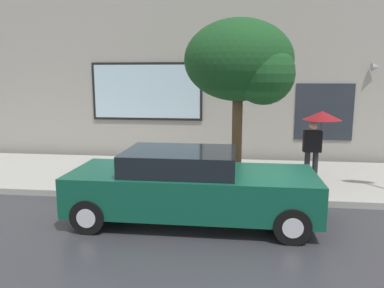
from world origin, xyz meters
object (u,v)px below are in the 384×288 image
at_px(fire_hydrant, 155,169).
at_px(street_tree, 244,64).
at_px(pedestrian_with_umbrella, 319,126).
at_px(parked_car, 190,186).

relative_size(fire_hydrant, street_tree, 0.19).
relative_size(pedestrian_with_umbrella, street_tree, 0.46).
xyz_separation_m(parked_car, street_tree, (0.99, 1.79, 2.39)).
bearing_deg(street_tree, pedestrian_with_umbrella, 25.65).
xyz_separation_m(parked_car, pedestrian_with_umbrella, (2.92, 2.72, 0.87)).
bearing_deg(parked_car, street_tree, 61.12).
height_order(fire_hydrant, pedestrian_with_umbrella, pedestrian_with_umbrella).
relative_size(parked_car, street_tree, 1.18).
bearing_deg(fire_hydrant, pedestrian_with_umbrella, 9.86).
bearing_deg(street_tree, fire_hydrant, 174.11).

